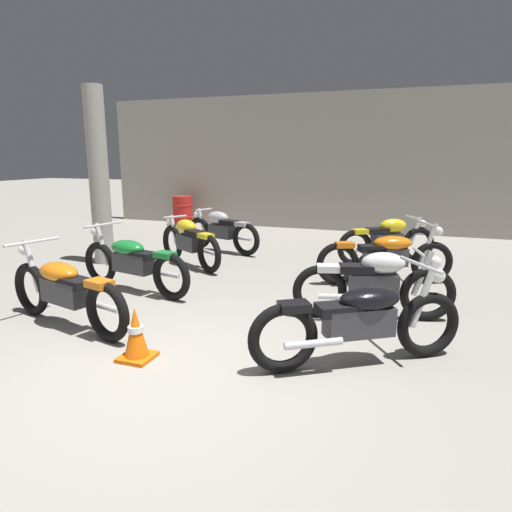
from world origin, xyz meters
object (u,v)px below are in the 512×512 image
(support_pillar, at_px, (99,177))
(motorcycle_left_row_0, at_px, (65,290))
(motorcycle_left_row_3, at_px, (221,230))
(motorcycle_right_row_2, at_px, (386,256))
(motorcycle_right_row_0, at_px, (360,320))
(motorcycle_right_row_3, at_px, (388,240))
(oil_drum, at_px, (183,211))
(motorcycle_right_row_1, at_px, (374,283))
(motorcycle_left_row_2, at_px, (189,241))
(traffic_cone, at_px, (136,335))
(motorcycle_left_row_1, at_px, (133,262))

(support_pillar, bearing_deg, motorcycle_left_row_0, -59.38)
(support_pillar, xyz_separation_m, motorcycle_left_row_3, (1.69, 1.65, -1.14))
(motorcycle_left_row_3, bearing_deg, motorcycle_right_row_2, -22.18)
(support_pillar, relative_size, motorcycle_left_row_3, 1.68)
(motorcycle_left_row_0, xyz_separation_m, motorcycle_right_row_0, (3.36, 0.15, 0.00))
(motorcycle_left_row_3, height_order, motorcycle_right_row_2, motorcycle_right_row_2)
(motorcycle_left_row_0, bearing_deg, motorcycle_right_row_3, 53.82)
(motorcycle_right_row_0, distance_m, oil_drum, 9.48)
(motorcycle_left_row_0, distance_m, motorcycle_right_row_3, 5.65)
(motorcycle_right_row_1, bearing_deg, oil_drum, 134.42)
(motorcycle_left_row_0, bearing_deg, motorcycle_right_row_2, 42.72)
(motorcycle_left_row_0, relative_size, motorcycle_right_row_2, 1.04)
(motorcycle_left_row_2, distance_m, motorcycle_right_row_1, 3.84)
(motorcycle_right_row_0, xyz_separation_m, motorcycle_right_row_2, (0.04, 2.99, 0.00))
(motorcycle_left_row_2, bearing_deg, oil_drum, 120.02)
(motorcycle_right_row_1, height_order, motorcycle_right_row_2, motorcycle_right_row_2)
(traffic_cone, bearing_deg, oil_drum, 115.69)
(motorcycle_right_row_0, xyz_separation_m, oil_drum, (-5.94, 7.39, -0.03))
(support_pillar, relative_size, motorcycle_left_row_2, 1.85)
(motorcycle_right_row_1, bearing_deg, motorcycle_left_row_1, 179.78)
(motorcycle_right_row_0, height_order, motorcycle_right_row_3, motorcycle_right_row_0)
(motorcycle_left_row_0, distance_m, motorcycle_left_row_1, 1.48)
(support_pillar, bearing_deg, traffic_cone, -48.40)
(motorcycle_left_row_1, bearing_deg, motorcycle_left_row_3, 88.62)
(motorcycle_right_row_3, bearing_deg, motorcycle_right_row_0, -89.66)
(oil_drum, xyz_separation_m, traffic_cone, (3.86, -8.02, -0.17))
(motorcycle_right_row_1, bearing_deg, traffic_cone, -137.13)
(motorcycle_left_row_2, bearing_deg, motorcycle_left_row_1, -91.10)
(motorcycle_right_row_3, xyz_separation_m, traffic_cone, (-2.06, -5.04, -0.20))
(motorcycle_left_row_1, height_order, motorcycle_right_row_0, same)
(motorcycle_right_row_2, bearing_deg, motorcycle_left_row_1, -154.58)
(motorcycle_left_row_3, distance_m, motorcycle_right_row_1, 4.58)
(motorcycle_right_row_2, bearing_deg, oil_drum, 143.68)
(motorcycle_left_row_2, relative_size, oil_drum, 2.04)
(motorcycle_right_row_1, distance_m, motorcycle_right_row_2, 1.68)
(motorcycle_left_row_0, relative_size, motorcycle_left_row_3, 1.11)
(motorcycle_left_row_3, xyz_separation_m, motorcycle_right_row_0, (3.38, -4.39, -0.01))
(motorcycle_left_row_2, relative_size, motorcycle_right_row_1, 0.90)
(motorcycle_right_row_0, bearing_deg, oil_drum, 128.79)
(motorcycle_left_row_2, bearing_deg, motorcycle_right_row_0, -41.57)
(motorcycle_left_row_3, relative_size, motorcycle_right_row_1, 0.99)
(motorcycle_right_row_2, bearing_deg, motorcycle_right_row_1, -91.00)
(oil_drum, bearing_deg, motorcycle_right_row_1, -45.58)
(motorcycle_right_row_0, bearing_deg, motorcycle_right_row_3, 90.34)
(motorcycle_left_row_1, relative_size, traffic_cone, 3.96)
(oil_drum, bearing_deg, traffic_cone, -64.31)
(motorcycle_right_row_0, distance_m, motorcycle_right_row_1, 1.32)
(motorcycle_right_row_2, distance_m, oil_drum, 7.42)
(motorcycle_left_row_0, xyz_separation_m, motorcycle_right_row_3, (3.34, 4.56, 0.01))
(motorcycle_left_row_2, distance_m, motorcycle_left_row_3, 1.35)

